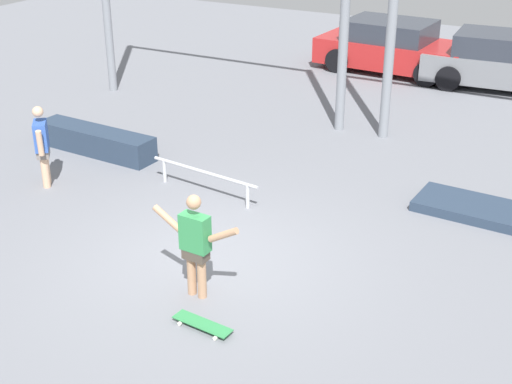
{
  "coord_description": "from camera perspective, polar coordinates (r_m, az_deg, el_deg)",
  "views": [
    {
      "loc": [
        4.79,
        -7.63,
        5.28
      ],
      "look_at": [
        0.12,
        1.13,
        0.67
      ],
      "focal_mm": 50.0,
      "sensor_mm": 36.0,
      "label": 1
    }
  ],
  "objects": [
    {
      "name": "parked_car_red",
      "position": [
        20.19,
        10.88,
        11.31
      ],
      "size": [
        4.2,
        2.19,
        1.39
      ],
      "rotation": [
        0.0,
        0.0,
        -0.07
      ],
      "color": "red",
      "rests_on": "ground_plane"
    },
    {
      "name": "skateboard",
      "position": [
        9.02,
        -4.31,
        -10.49
      ],
      "size": [
        0.82,
        0.3,
        0.08
      ],
      "rotation": [
        0.0,
        0.0,
        -0.09
      ],
      "color": "#338C4C",
      "rests_on": "ground_plane"
    },
    {
      "name": "parked_car_grey",
      "position": [
        19.4,
        19.21,
        9.8
      ],
      "size": [
        4.07,
        2.13,
        1.37
      ],
      "rotation": [
        0.0,
        0.0,
        0.06
      ],
      "color": "slate",
      "rests_on": "ground_plane"
    },
    {
      "name": "grind_rail",
      "position": [
        12.32,
        -4.17,
        1.3
      ],
      "size": [
        2.25,
        0.35,
        0.45
      ],
      "rotation": [
        0.0,
        0.0,
        -0.13
      ],
      "color": "#B7BABF",
      "rests_on": "ground_plane"
    },
    {
      "name": "ground_plane",
      "position": [
        10.44,
        -3.49,
        -5.49
      ],
      "size": [
        36.0,
        36.0,
        0.0
      ],
      "primitive_type": "plane",
      "color": "slate"
    },
    {
      "name": "bystander",
      "position": [
        13.04,
        -16.74,
        3.71
      ],
      "size": [
        0.56,
        0.65,
        1.48
      ],
      "rotation": [
        0.0,
        0.0,
        2.26
      ],
      "color": "#DBAD89",
      "rests_on": "ground_plane"
    },
    {
      "name": "skateboarder",
      "position": [
        9.27,
        -4.88,
        -4.0
      ],
      "size": [
        1.33,
        0.22,
        1.48
      ],
      "rotation": [
        0.0,
        0.0,
        -0.06
      ],
      "color": "tan",
      "rests_on": "ground_plane"
    },
    {
      "name": "grind_box",
      "position": [
        14.51,
        -12.69,
        4.01
      ],
      "size": [
        2.68,
        0.72,
        0.49
      ],
      "primitive_type": "cube",
      "rotation": [
        0.0,
        0.0,
        -0.06
      ],
      "color": "#28384C",
      "rests_on": "ground_plane"
    }
  ]
}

